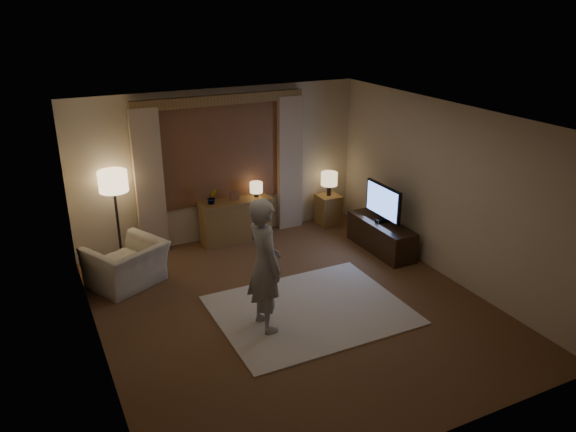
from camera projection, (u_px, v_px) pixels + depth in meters
room at (278, 205)px, 7.60m from camera, size 5.04×5.54×2.64m
rug at (310, 310)px, 7.59m from camera, size 2.50×2.00×0.02m
sideboard at (236, 221)px, 9.68m from camera, size 1.20×0.40×0.70m
picture_frame at (235, 197)px, 9.51m from camera, size 0.16×0.02×0.20m
plant at (212, 197)px, 9.33m from camera, size 0.17×0.13×0.30m
table_lamp_sideboard at (256, 188)px, 9.64m from camera, size 0.22×0.22×0.30m
floor_lamp at (114, 186)px, 8.54m from camera, size 0.44×0.44×1.51m
armchair at (127, 265)px, 8.16m from camera, size 1.29×1.23×0.65m
side_table at (328, 210)px, 10.41m from camera, size 0.40×0.40×0.56m
table_lamp_side at (329, 179)px, 10.20m from camera, size 0.30×0.30×0.44m
tv_stand at (381, 236)px, 9.33m from camera, size 0.45×1.40×0.50m
tv at (383, 202)px, 9.11m from camera, size 0.22×0.89×0.64m
person at (265, 265)px, 6.90m from camera, size 0.43×0.64×1.74m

